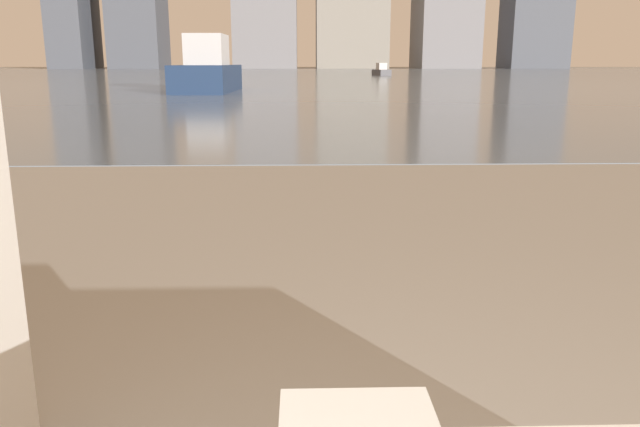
% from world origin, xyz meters
% --- Properties ---
extents(harbor_water, '(180.00, 110.00, 0.01)m').
position_xyz_m(harbor_water, '(0.00, 62.00, 0.01)').
color(harbor_water, slate).
rests_on(harbor_water, ground_plane).
extents(harbor_boat_1, '(1.42, 2.94, 1.06)m').
position_xyz_m(harbor_boat_1, '(6.80, 55.73, 0.38)').
color(harbor_boat_1, '#4C4C51').
rests_on(harbor_boat_1, harbor_water).
extents(harbor_boat_3, '(2.11, 5.80, 2.16)m').
position_xyz_m(harbor_boat_3, '(-3.85, 25.05, 0.77)').
color(harbor_boat_3, navy).
rests_on(harbor_boat_3, harbor_water).
extents(skyline_tower_5, '(10.70, 9.24, 23.02)m').
position_xyz_m(skyline_tower_5, '(42.71, 118.00, 11.51)').
color(skyline_tower_5, '#4C515B').
rests_on(skyline_tower_5, ground_plane).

